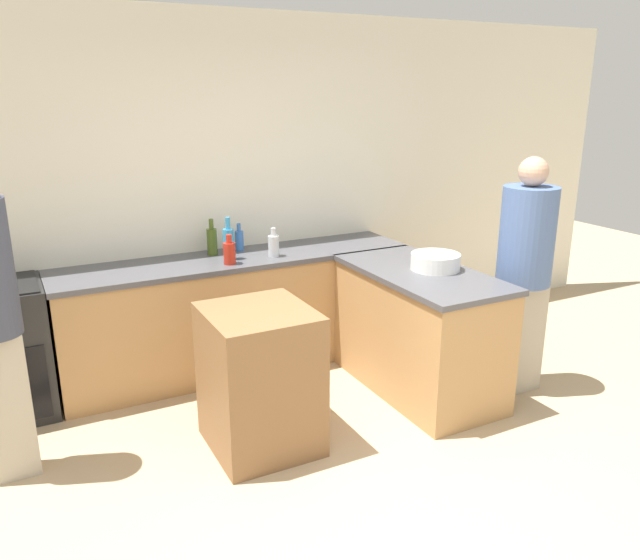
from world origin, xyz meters
TOP-DOWN VIEW (x-y plane):
  - ground_plane at (0.00, 0.00)m, footprint 14.00×14.00m
  - wall_back at (0.00, 2.52)m, footprint 8.00×0.06m
  - counter_back at (0.00, 2.20)m, footprint 2.74×0.62m
  - counter_peninsula at (1.02, 1.24)m, footprint 0.69×1.36m
  - range_oven at (-1.67, 2.20)m, footprint 0.59×0.60m
  - island_table at (-0.29, 1.05)m, footprint 0.61×0.65m
  - mixing_bowl at (1.13, 1.22)m, footprint 0.35×0.35m
  - water_bottle_blue at (0.09, 2.37)m, footprint 0.07×0.07m
  - dish_soap_bottle at (-0.07, 2.16)m, footprint 0.08×0.08m
  - vinegar_bottle_clear at (0.26, 2.08)m, footprint 0.08×0.08m
  - hot_sauce_bottle at (-0.11, 2.03)m, footprint 0.09×0.09m
  - olive_oil_bottle at (-0.14, 2.34)m, footprint 0.08×0.08m
  - person_at_peninsula at (1.65, 0.90)m, footprint 0.38×0.38m

SIDE VIEW (x-z plane):
  - ground_plane at x=0.00m, z-range 0.00..0.00m
  - island_table at x=-0.29m, z-range 0.00..0.89m
  - counter_back at x=0.00m, z-range 0.00..0.90m
  - counter_peninsula at x=1.02m, z-range 0.00..0.90m
  - range_oven at x=-1.67m, z-range 0.00..0.91m
  - person_at_peninsula at x=1.65m, z-range 0.06..1.76m
  - mixing_bowl at x=1.13m, z-range 0.90..1.02m
  - water_bottle_blue at x=0.09m, z-range 0.88..1.10m
  - hot_sauce_bottle at x=-0.11m, z-range 0.88..1.10m
  - vinegar_bottle_clear at x=0.26m, z-range 0.88..1.10m
  - olive_oil_bottle at x=-0.14m, z-range 0.87..1.15m
  - dish_soap_bottle at x=-0.07m, z-range 0.87..1.19m
  - wall_back at x=0.00m, z-range 0.00..2.70m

